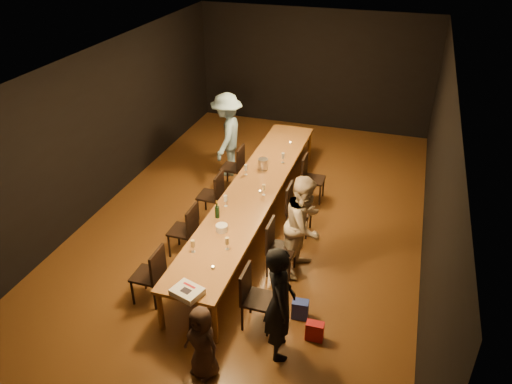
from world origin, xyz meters
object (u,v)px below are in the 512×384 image
(child, at_px, (202,342))
(woman_birthday, at_px, (280,303))
(champagne_bottle, at_px, (217,209))
(chair_right_2, at_px, (299,210))
(chair_right_3, at_px, (313,179))
(plate_stack, at_px, (222,228))
(chair_left_0, at_px, (148,274))
(chair_right_1, at_px, (281,249))
(woman_tan, at_px, (304,225))
(man_blue, at_px, (227,135))
(table, at_px, (253,191))
(chair_left_1, at_px, (183,230))
(chair_right_0, at_px, (259,299))
(chair_left_3, at_px, (232,167))
(birthday_cake, at_px, (187,292))
(chair_left_2, at_px, (210,195))
(ice_bucket, at_px, (263,164))

(child, bearing_deg, woman_birthday, 59.30)
(champagne_bottle, bearing_deg, chair_right_2, 43.74)
(chair_right_3, bearing_deg, plate_stack, -19.30)
(chair_left_0, bearing_deg, child, -127.92)
(chair_right_1, xyz_separation_m, plate_stack, (-0.91, -0.21, 0.34))
(woman_tan, bearing_deg, plate_stack, 122.28)
(chair_right_3, distance_m, man_blue, 2.12)
(chair_right_3, relative_size, man_blue, 0.51)
(table, relative_size, man_blue, 3.31)
(chair_left_1, bearing_deg, table, -35.31)
(chair_right_2, relative_size, woman_birthday, 0.56)
(chair_right_2, relative_size, chair_left_1, 1.00)
(plate_stack, bearing_deg, chair_right_0, -47.45)
(chair_right_1, bearing_deg, chair_right_3, 180.00)
(chair_left_3, bearing_deg, woman_birthday, -152.23)
(chair_right_1, xyz_separation_m, woman_tan, (0.30, 0.22, 0.37))
(man_blue, bearing_deg, woman_birthday, 21.18)
(chair_right_2, distance_m, child, 3.43)
(chair_right_0, relative_size, chair_left_3, 1.00)
(chair_right_0, distance_m, birthday_cake, 1.01)
(chair_left_0, bearing_deg, plate_stack, -38.37)
(chair_left_2, relative_size, man_blue, 0.51)
(child, relative_size, plate_stack, 5.57)
(chair_left_1, xyz_separation_m, child, (1.29, -2.21, 0.06))
(birthday_cake, bearing_deg, chair_left_2, 124.33)
(birthday_cake, bearing_deg, chair_left_1, 134.86)
(woman_birthday, bearing_deg, woman_tan, -19.31)
(chair_right_0, relative_size, plate_stack, 4.94)
(child, bearing_deg, chair_right_2, 104.13)
(woman_birthday, bearing_deg, chair_left_3, 5.48)
(table, bearing_deg, chair_left_0, -109.50)
(woman_birthday, bearing_deg, chair_right_0, 24.04)
(chair_left_2, bearing_deg, woman_tan, -116.22)
(chair_left_1, height_order, man_blue, man_blue)
(chair_left_1, bearing_deg, chair_right_3, -35.31)
(chair_right_0, bearing_deg, chair_right_3, 180.00)
(woman_tan, distance_m, birthday_cake, 2.22)
(man_blue, xyz_separation_m, ice_bucket, (1.09, -0.97, -0.05))
(chair_right_1, distance_m, chair_right_3, 2.40)
(chair_left_0, height_order, chair_left_3, same)
(child, bearing_deg, birthday_cake, 149.81)
(woman_birthday, distance_m, plate_stack, 1.89)
(birthday_cake, bearing_deg, woman_birthday, 23.26)
(woman_birthday, bearing_deg, chair_right_2, -14.22)
(chair_right_3, xyz_separation_m, chair_left_0, (-1.70, -3.60, 0.00))
(champagne_bottle, bearing_deg, chair_right_1, -6.63)
(birthday_cake, distance_m, champagne_bottle, 1.86)
(champagne_bottle, bearing_deg, chair_left_3, 104.38)
(chair_left_2, bearing_deg, child, -159.21)
(chair_right_2, bearing_deg, chair_right_0, -0.00)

